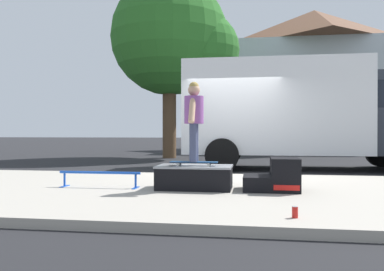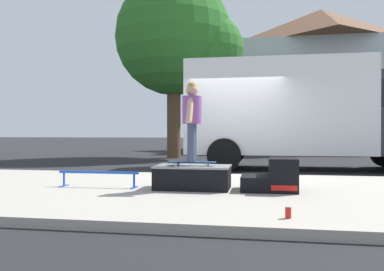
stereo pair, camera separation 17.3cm
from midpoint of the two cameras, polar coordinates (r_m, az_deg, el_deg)
name	(u,v)px [view 2 (the right image)]	position (r m, az deg, el deg)	size (l,w,h in m)	color
ground_plane	(233,177)	(9.52, 6.42, -5.91)	(140.00, 140.00, 0.00)	black
sidewalk_slab	(220,193)	(6.54, 4.78, -8.28)	(50.00, 5.00, 0.12)	#A8A093
skate_box	(193,176)	(6.57, 0.89, -5.91)	(1.23, 0.74, 0.39)	black
kicker_ramp	(274,177)	(6.49, 12.52, -5.89)	(0.88, 0.70, 0.53)	black
grind_rail	(98,175)	(6.93, -12.65, -5.61)	(1.43, 0.28, 0.27)	blue
skateboard	(192,162)	(6.51, 0.76, -3.89)	(0.78, 0.22, 0.07)	navy
skater_kid	(192,115)	(6.50, 0.76, 3.02)	(0.32, 0.67, 1.31)	#3F4766
soda_can	(288,213)	(4.51, 14.79, -10.70)	(0.07, 0.07, 0.13)	red
box_truck	(311,110)	(11.75, 17.23, 3.58)	(6.91, 2.63, 3.05)	white
street_tree_main	(180,40)	(16.70, -1.37, 13.57)	(5.28, 4.80, 7.40)	brown
house_behind	(321,79)	(24.96, 18.31, 7.76)	(9.54, 8.23, 8.40)	silver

